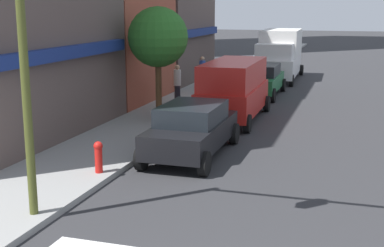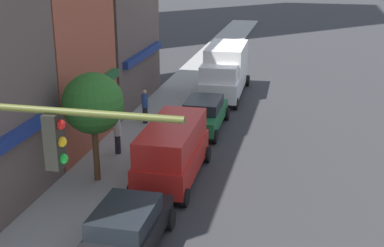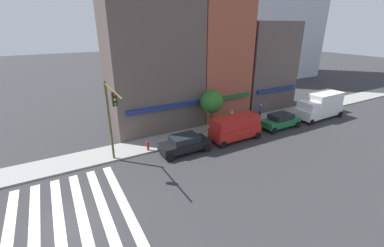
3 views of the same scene
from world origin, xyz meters
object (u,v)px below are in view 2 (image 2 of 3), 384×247
Objects in this scene: van_red at (172,150)px; street_tree at (93,104)px; box_truck_white at (225,70)px; sedan_black at (126,230)px; pedestrian_blue_shirt at (145,106)px; pedestrian_white_shirt at (117,134)px; sedan_green at (204,114)px.

street_tree is at bearing 107.72° from van_red.
sedan_black is at bearing 178.30° from box_truck_white.
pedestrian_blue_shirt is (11.61, 3.04, 0.23)m from sedan_black.
street_tree is at bearing 166.66° from box_truck_white.
pedestrian_white_shirt is (1.82, 2.96, -0.21)m from van_red.
box_truck_white is at bearing -0.03° from sedan_black.
box_truck_white is 3.54× the size of pedestrian_blue_shirt.
box_truck_white is at bearing 44.47° from pedestrian_white_shirt.
box_truck_white is 3.54× the size of pedestrian_white_shirt.
sedan_black is at bearing -98.29° from pedestrian_white_shirt.
street_tree is at bearing -116.86° from pedestrian_white_shirt.
van_red is at bearing 179.49° from sedan_green.
van_red is 3.55m from street_tree.
street_tree is (4.59, 2.80, 2.42)m from sedan_black.
pedestrian_white_shirt is 1.00× the size of pedestrian_blue_shirt.
sedan_green is at bearing 100.13° from pedestrian_blue_shirt.
van_red is at bearing -61.85° from pedestrian_white_shirt.
pedestrian_blue_shirt is 7.35m from street_tree.
pedestrian_white_shirt is (7.35, 2.96, 0.23)m from sedan_black.
street_tree is (-2.76, -0.16, 2.18)m from pedestrian_white_shirt.
street_tree is (-0.94, 2.80, 1.97)m from van_red.
pedestrian_blue_shirt is at bearing 25.78° from van_red.
van_red is at bearing -0.03° from sedan_black.
pedestrian_blue_shirt is (4.26, 0.08, 0.00)m from pedestrian_white_shirt.
sedan_green is 6.54m from box_truck_white.
van_red is at bearing 35.08° from pedestrian_blue_shirt.
street_tree is at bearing 10.47° from pedestrian_blue_shirt.
pedestrian_blue_shirt is at bearing 14.65° from sedan_black.
box_truck_white is 13.98m from street_tree.
pedestrian_white_shirt is at bearing 145.20° from sedan_green.
sedan_black is 5.55m from van_red.
pedestrian_white_shirt is 4.26m from pedestrian_blue_shirt.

